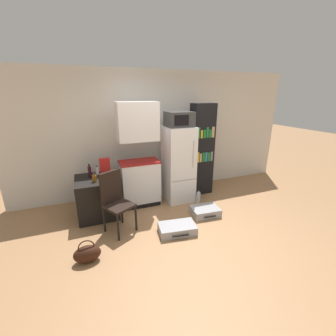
% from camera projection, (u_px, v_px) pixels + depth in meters
% --- Properties ---
extents(ground_plane, '(24.00, 24.00, 0.00)m').
position_uv_depth(ground_plane, '(191.00, 235.00, 3.63)').
color(ground_plane, '#A3754C').
extents(wall_back, '(6.40, 0.10, 2.66)m').
position_uv_depth(wall_back, '(161.00, 133.00, 5.05)').
color(wall_back, silver).
rests_on(wall_back, ground_plane).
extents(side_table, '(0.70, 0.75, 0.72)m').
position_uv_depth(side_table, '(97.00, 197.00, 4.14)').
color(side_table, black).
rests_on(side_table, ground_plane).
extents(kitchen_hutch, '(0.77, 0.46, 2.04)m').
position_uv_depth(kitchen_hutch, '(139.00, 160.00, 4.38)').
color(kitchen_hutch, white).
rests_on(kitchen_hutch, ground_plane).
extents(refrigerator, '(0.57, 0.61, 1.56)m').
position_uv_depth(refrigerator, '(178.00, 164.00, 4.65)').
color(refrigerator, white).
rests_on(refrigerator, ground_plane).
extents(microwave, '(0.50, 0.45, 0.29)m').
position_uv_depth(microwave, '(179.00, 119.00, 4.36)').
color(microwave, '#333333').
rests_on(microwave, refrigerator).
extents(bookshelf, '(0.48, 0.32, 1.99)m').
position_uv_depth(bookshelf, '(201.00, 150.00, 4.92)').
color(bookshelf, black).
rests_on(bookshelf, ground_plane).
extents(bottle_milk_white, '(0.06, 0.06, 0.16)m').
position_uv_depth(bottle_milk_white, '(97.00, 171.00, 4.22)').
color(bottle_milk_white, white).
rests_on(bottle_milk_white, side_table).
extents(bottle_wine_dark, '(0.06, 0.06, 0.25)m').
position_uv_depth(bottle_wine_dark, '(90.00, 172.00, 4.06)').
color(bottle_wine_dark, black).
rests_on(bottle_wine_dark, side_table).
extents(bottle_amber_beer, '(0.07, 0.07, 0.14)m').
position_uv_depth(bottle_amber_beer, '(95.00, 178.00, 3.87)').
color(bottle_amber_beer, brown).
rests_on(bottle_amber_beer, side_table).
extents(cereal_box, '(0.19, 0.07, 0.30)m').
position_uv_depth(cereal_box, '(105.00, 166.00, 4.24)').
color(cereal_box, red).
rests_on(cereal_box, side_table).
extents(chair, '(0.54, 0.54, 1.01)m').
position_uv_depth(chair, '(115.00, 197.00, 3.61)').
color(chair, black).
rests_on(chair, ground_plane).
extents(suitcase_large_flat, '(0.54, 0.44, 0.15)m').
position_uv_depth(suitcase_large_flat, '(205.00, 211.00, 4.21)').
color(suitcase_large_flat, '#99999E').
rests_on(suitcase_large_flat, ground_plane).
extents(suitcase_small_flat, '(0.64, 0.44, 0.14)m').
position_uv_depth(suitcase_small_flat, '(177.00, 229.00, 3.67)').
color(suitcase_small_flat, '#99999E').
rests_on(suitcase_small_flat, ground_plane).
extents(handbag, '(0.36, 0.20, 0.33)m').
position_uv_depth(handbag, '(87.00, 254.00, 3.02)').
color(handbag, '#33190F').
rests_on(handbag, ground_plane).
extents(water_bottle_front, '(0.08, 0.08, 0.28)m').
position_uv_depth(water_bottle_front, '(198.00, 197.00, 4.68)').
color(water_bottle_front, silver).
rests_on(water_bottle_front, ground_plane).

